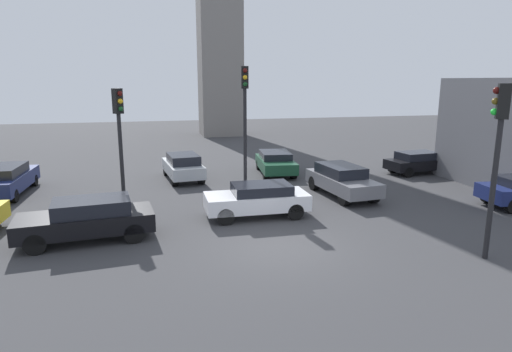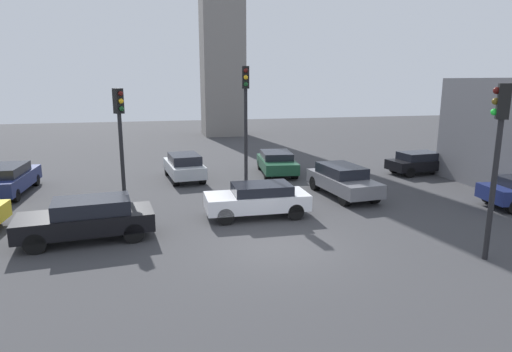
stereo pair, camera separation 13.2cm
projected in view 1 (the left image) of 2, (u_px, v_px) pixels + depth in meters
ground_plane at (280, 247)px, 14.35m from camera, size 94.82×94.82×0.00m
traffic_light_0 at (498, 140)px, 12.65m from camera, size 0.49×0.44×5.25m
traffic_light_1 at (245, 108)px, 20.18m from camera, size 0.36×0.48×5.96m
traffic_light_2 at (120, 126)px, 17.70m from camera, size 0.45×0.49×5.02m
car_0 at (342, 180)px, 20.55m from camera, size 2.11×4.51×1.44m
car_1 at (275, 162)px, 25.45m from camera, size 2.30×4.27×1.27m
car_2 at (88, 219)px, 14.76m from camera, size 4.57×2.22×1.44m
car_3 at (419, 162)px, 25.52m from camera, size 4.08×1.99×1.28m
car_4 at (4, 179)px, 20.68m from camera, size 2.12×4.74×1.43m
car_7 at (183, 166)px, 23.85m from camera, size 2.12×4.13×1.43m
car_8 at (258, 199)px, 17.39m from camera, size 4.07×1.77×1.32m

